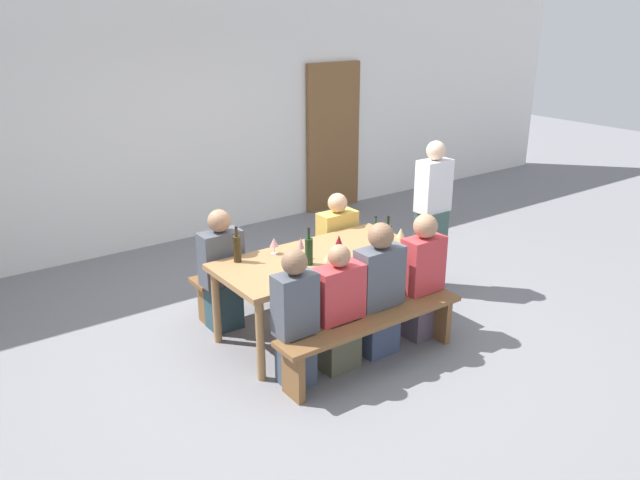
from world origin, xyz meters
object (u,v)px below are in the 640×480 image
wooden_door (333,137)px  wine_glass_2 (401,233)px  tasting_table (320,264)px  seated_guest_near_0 (295,321)px  wine_bottle_1 (375,238)px  seated_guest_near_2 (379,293)px  bench_far (277,271)px  seated_guest_near_1 (339,312)px  wine_bottle_0 (309,251)px  seated_guest_near_3 (422,279)px  wine_bottle_2 (388,237)px  wine_glass_0 (301,244)px  wine_glass_4 (339,240)px  standing_host (432,220)px  bench_near (373,328)px  wine_bottle_3 (237,248)px  wine_glass_1 (328,257)px  wine_glass_3 (274,243)px  seated_guest_far_0 (222,273)px  seated_guest_far_1 (337,247)px

wooden_door → wine_glass_2: bearing=-117.0°
tasting_table → seated_guest_near_0: (-0.66, -0.59, -0.12)m
wine_bottle_1 → seated_guest_near_2: seated_guest_near_2 is taller
tasting_table → bench_far: bearing=90.0°
wooden_door → wine_bottle_1: (-1.94, -3.21, -0.17)m
tasting_table → seated_guest_near_1: seated_guest_near_1 is taller
wine_bottle_0 → seated_guest_near_1: bearing=-95.7°
seated_guest_near_3 → wine_bottle_2: bearing=15.3°
wine_glass_0 → wine_glass_4: bearing=-11.6°
bench_far → wine_glass_0: bearing=-103.5°
wine_glass_2 → wine_glass_4: (-0.55, 0.22, -0.02)m
bench_far → standing_host: standing_host is taller
wine_bottle_1 → bench_near: bearing=-130.7°
tasting_table → seated_guest_near_1: size_ratio=1.71×
wine_bottle_3 → wine_glass_0: 0.55m
wine_glass_1 → wine_glass_3: bearing=108.1°
wine_bottle_0 → wine_bottle_3: size_ratio=1.04×
wooden_door → wine_bottle_3: (-3.06, -2.70, -0.18)m
wine_bottle_0 → seated_guest_near_3: (0.88, -0.49, -0.32)m
wine_glass_1 → seated_guest_far_0: seated_guest_far_0 is taller
seated_guest_near_2 → bench_far: bearing=8.0°
wine_bottle_0 → wine_glass_3: 0.40m
wine_glass_1 → seated_guest_far_1: size_ratio=0.13×
wine_bottle_0 → wine_glass_1: (0.07, -0.17, -0.02)m
bench_far → wine_bottle_0: wine_bottle_0 is taller
bench_far → seated_guest_near_2: (0.19, -1.33, 0.21)m
bench_far → wine_glass_2: 1.33m
seated_guest_far_0 → wine_glass_3: bearing=50.7°
wine_glass_1 → wine_glass_4: size_ratio=0.93×
bench_near → wine_glass_2: wine_glass_2 is taller
wine_glass_2 → wooden_door: bearing=63.0°
wine_bottle_1 → wine_glass_0: (-0.62, 0.27, 0.00)m
wine_glass_2 → seated_guest_near_3: seated_guest_near_3 is taller
wine_glass_2 → seated_guest_far_0: (-1.42, 0.82, -0.32)m
wine_glass_1 → seated_guest_near_3: (0.81, -0.31, -0.30)m
wine_glass_0 → wine_glass_3: (-0.14, 0.22, -0.03)m
bench_near → seated_guest_near_0: bearing=167.2°
bench_near → wine_glass_0: size_ratio=9.34×
bench_near → wine_glass_3: bearing=106.4°
standing_host → wine_glass_4: bearing=4.9°
wine_bottle_2 → seated_guest_far_1: size_ratio=0.30×
wine_glass_3 → seated_guest_near_3: 1.35m
wine_glass_1 → standing_host: standing_host is taller
seated_guest_near_2 → wine_glass_0: bearing=28.2°
bench_far → wine_bottle_2: wine_bottle_2 is taller
wine_glass_4 → seated_guest_far_1: (0.44, 0.60, -0.35)m
seated_guest_near_3 → wine_glass_0: bearing=52.7°
wine_glass_2 → wine_glass_3: wine_glass_2 is taller
bench_near → seated_guest_near_1: (-0.24, 0.15, 0.16)m
bench_near → seated_guest_far_0: seated_guest_far_0 is taller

